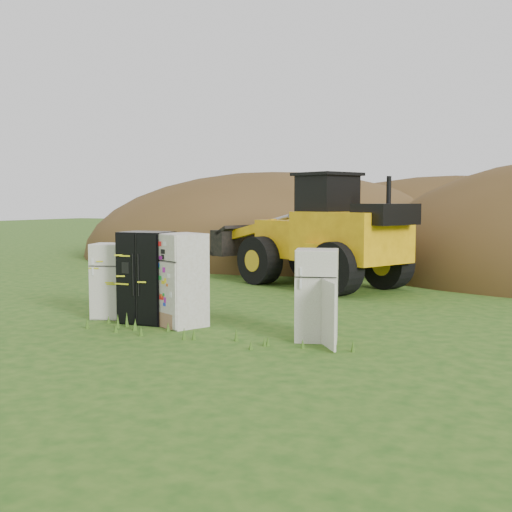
{
  "coord_description": "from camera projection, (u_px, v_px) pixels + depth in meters",
  "views": [
    {
      "loc": [
        6.65,
        -10.47,
        2.49
      ],
      "look_at": [
        -0.02,
        2.0,
        1.27
      ],
      "focal_mm": 45.0,
      "sensor_mm": 36.0,
      "label": 1
    }
  ],
  "objects": [
    {
      "name": "fridge_open_door",
      "position": [
        317.0,
        295.0,
        11.43
      ],
      "size": [
        0.93,
        0.89,
        1.63
      ],
      "primitive_type": null,
      "rotation": [
        0.0,
        0.0,
        0.35
      ],
      "color": "silver",
      "rests_on": "ground"
    },
    {
      "name": "fridge_black_side",
      "position": [
        147.0,
        277.0,
        13.1
      ],
      "size": [
        1.06,
        0.87,
        1.87
      ],
      "primitive_type": null,
      "rotation": [
        0.0,
        0.0,
        0.11
      ],
      "color": "black",
      "rests_on": "ground"
    },
    {
      "name": "dirt_mound_back",
      "position": [
        453.0,
        258.0,
        27.83
      ],
      "size": [
        17.86,
        11.91,
        7.16
      ],
      "primitive_type": "ellipsoid",
      "color": "#453116",
      "rests_on": "ground"
    },
    {
      "name": "dirt_mound_left",
      "position": [
        272.0,
        258.0,
        28.26
      ],
      "size": [
        18.03,
        13.52,
        7.5
      ],
      "primitive_type": "ellipsoid",
      "color": "#453116",
      "rests_on": "ground"
    },
    {
      "name": "wheel_loader",
      "position": [
        307.0,
        229.0,
        19.07
      ],
      "size": [
        7.35,
        5.12,
        3.29
      ],
      "primitive_type": null,
      "rotation": [
        0.0,
        0.0,
        -0.39
      ],
      "color": "yellow",
      "rests_on": "ground"
    },
    {
      "name": "ground",
      "position": [
        209.0,
        328.0,
        12.53
      ],
      "size": [
        120.0,
        120.0,
        0.0
      ],
      "primitive_type": "plane",
      "color": "#214B14",
      "rests_on": "ground"
    },
    {
      "name": "fridge_sticker",
      "position": [
        182.0,
        280.0,
        12.71
      ],
      "size": [
        1.05,
        1.02,
        1.85
      ],
      "primitive_type": null,
      "rotation": [
        0.0,
        0.0,
        -0.39
      ],
      "color": "silver",
      "rests_on": "ground"
    },
    {
      "name": "fridge_leftmost",
      "position": [
        110.0,
        281.0,
        13.65
      ],
      "size": [
        0.9,
        0.88,
        1.59
      ],
      "primitive_type": null,
      "rotation": [
        0.0,
        0.0,
        0.38
      ],
      "color": "silver",
      "rests_on": "ground"
    }
  ]
}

